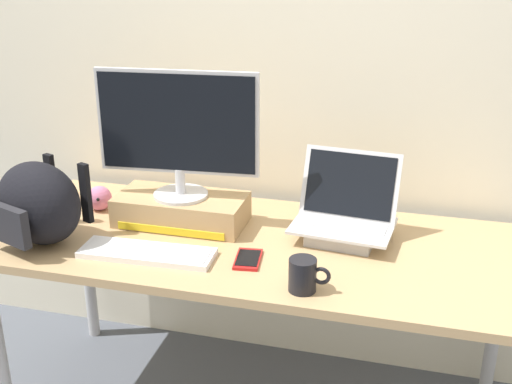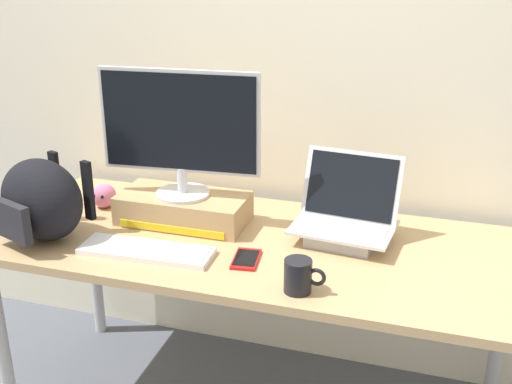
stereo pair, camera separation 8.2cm
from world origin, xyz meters
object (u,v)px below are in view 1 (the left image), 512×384
cell_phone (248,259)px  toner_box_yellow (181,210)px  external_keyboard (147,253)px  desktop_monitor (178,131)px  messenger_backpack (38,204)px  coffee_mug (303,275)px  open_laptop (344,222)px  plush_toy (99,198)px

cell_phone → toner_box_yellow: bearing=137.2°
external_keyboard → toner_box_yellow: bearing=84.2°
desktop_monitor → messenger_backpack: desktop_monitor is taller
messenger_backpack → external_keyboard: bearing=18.4°
coffee_mug → desktop_monitor: bearing=145.2°
toner_box_yellow → open_laptop: open_laptop is taller
open_laptop → cell_phone: size_ratio=2.40×
open_laptop → coffee_mug: size_ratio=2.88×
desktop_monitor → external_keyboard: desktop_monitor is taller
open_laptop → coffee_mug: bearing=-94.3°
messenger_backpack → cell_phone: bearing=23.0°
toner_box_yellow → plush_toy: size_ratio=4.98×
messenger_backpack → coffee_mug: size_ratio=3.06×
messenger_backpack → cell_phone: 0.73m
desktop_monitor → coffee_mug: 0.70m
messenger_backpack → plush_toy: messenger_backpack is taller
toner_box_yellow → plush_toy: 0.35m
desktop_monitor → external_keyboard: bearing=-98.4°
open_laptop → messenger_backpack: open_laptop is taller
toner_box_yellow → coffee_mug: toner_box_yellow is taller
toner_box_yellow → messenger_backpack: 0.49m
messenger_backpack → plush_toy: 0.32m
toner_box_yellow → cell_phone: toner_box_yellow is taller
open_laptop → cell_phone: bearing=-132.1°
toner_box_yellow → external_keyboard: toner_box_yellow is taller
plush_toy → open_laptop: bearing=-0.7°
coffee_mug → cell_phone: coffee_mug is taller
toner_box_yellow → external_keyboard: 0.28m
toner_box_yellow → desktop_monitor: bearing=-83.2°
external_keyboard → plush_toy: 0.45m
external_keyboard → coffee_mug: size_ratio=3.59×
cell_phone → plush_toy: bearing=151.3°
toner_box_yellow → plush_toy: toner_box_yellow is taller
external_keyboard → cell_phone: size_ratio=2.99×
messenger_backpack → plush_toy: size_ratio=4.09×
desktop_monitor → toner_box_yellow: bearing=91.8°
desktop_monitor → cell_phone: 0.51m
coffee_mug → plush_toy: (-0.86, 0.40, -0.00)m
desktop_monitor → plush_toy: 0.46m
coffee_mug → cell_phone: 0.25m
external_keyboard → cell_phone: external_keyboard is taller
toner_box_yellow → cell_phone: 0.39m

